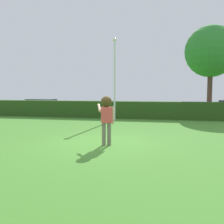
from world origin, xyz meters
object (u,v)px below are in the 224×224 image
person (106,113)px  maple_tree (211,52)px  frisbee (111,112)px  parked_car_white (41,106)px  lamppost (115,75)px

person → maple_tree: 15.71m
frisbee → parked_car_white: 13.45m
person → maple_tree: size_ratio=0.24×
person → lamppost: (-1.25, 7.80, 1.83)m
person → lamppost: 8.11m
maple_tree → frisbee: bearing=-113.4°
frisbee → lamppost: 7.45m
lamppost → parked_car_white: 8.23m
person → parked_car_white: size_ratio=0.42×
lamppost → parked_car_white: (-7.12, 3.38, -2.36)m
parked_car_white → maple_tree: (14.18, 2.84, 4.57)m
frisbee → parked_car_white: (-8.41, 10.48, -0.50)m
lamppost → frisbee: bearing=-79.7°
lamppost → parked_car_white: bearing=154.6°
lamppost → parked_car_white: lamppost is taller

